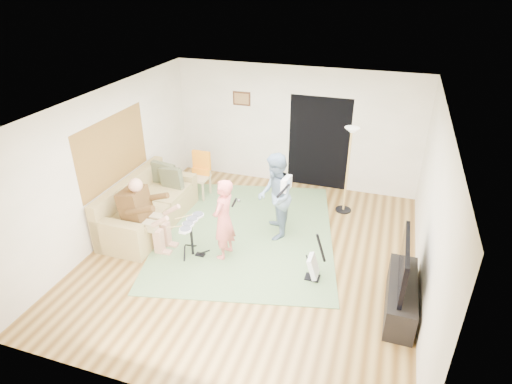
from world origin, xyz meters
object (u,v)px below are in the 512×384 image
guitar_spare (314,266)px  dining_chair (200,181)px  sofa (146,210)px  singer (224,220)px  guitarist (275,197)px  television (404,263)px  torchiere_lamp (349,155)px  drum_kit (192,240)px  tv_cabinet (401,297)px

guitar_spare → dining_chair: size_ratio=0.87×
sofa → guitar_spare: 3.52m
singer → guitarist: bearing=150.2°
singer → sofa: bearing=-99.2°
dining_chair → guitarist: bearing=-25.5°
singer → television: size_ratio=1.24×
guitar_spare → television: size_ratio=0.73×
torchiere_lamp → dining_chair: 3.25m
television → dining_chair: bearing=150.9°
singer → guitar_spare: singer is taller
drum_kit → guitarist: (1.19, 1.06, 0.51)m
dining_chair → tv_cabinet: size_ratio=0.72×
guitarist → singer: bearing=-54.4°
guitarist → dining_chair: size_ratio=1.63×
sofa → guitar_spare: sofa is taller
drum_kit → singer: singer is taller
singer → dining_chair: singer is taller
torchiere_lamp → guitarist: bearing=-130.2°
guitar_spare → television: bearing=-13.3°
singer → torchiere_lamp: size_ratio=0.81×
sofa → torchiere_lamp: size_ratio=1.28×
guitar_spare → dining_chair: 3.59m
singer → guitar_spare: bearing=90.3°
sofa → dining_chair: dining_chair is taller
singer → tv_cabinet: 3.03m
drum_kit → guitarist: size_ratio=0.44×
drum_kit → dining_chair: (-0.79, 2.06, 0.05)m
tv_cabinet → guitarist: bearing=149.4°
drum_kit → singer: 0.71m
sofa → tv_cabinet: sofa is taller
television → drum_kit: bearing=174.9°
sofa → singer: bearing=-15.0°
tv_cabinet → television: (-0.05, 0.00, 0.60)m
sofa → singer: singer is taller
singer → torchiere_lamp: bearing=147.4°
guitarist → torchiere_lamp: bearing=121.0°
torchiere_lamp → dining_chair: (-3.11, -0.32, -0.89)m
sofa → dining_chair: 1.50m
tv_cabinet → television: bearing=180.0°
singer → dining_chair: (-1.34, 1.90, -0.38)m
drum_kit → television: television is taller
sofa → television: size_ratio=1.95×
tv_cabinet → singer: bearing=171.1°
television → singer: bearing=171.0°
sofa → guitar_spare: (3.45, -0.65, -0.06)m
drum_kit → guitarist: guitarist is taller
dining_chair → television: television is taller
guitarist → guitar_spare: (0.96, -1.06, -0.57)m
drum_kit → guitar_spare: size_ratio=0.82×
singer → television: (2.90, -0.46, 0.11)m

